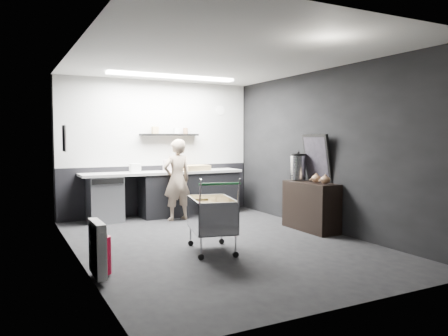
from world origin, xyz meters
TOP-DOWN VIEW (x-y plane):
  - floor at (0.00, 0.00)m, footprint 5.50×5.50m
  - ceiling at (0.00, 0.00)m, footprint 5.50×5.50m
  - wall_back at (0.00, 2.75)m, footprint 5.50×0.00m
  - wall_front at (0.00, -2.75)m, footprint 5.50×0.00m
  - wall_left at (-2.00, 0.00)m, footprint 0.00×5.50m
  - wall_right at (2.00, 0.00)m, footprint 0.00×5.50m
  - kitchen_wall_panel at (0.00, 2.73)m, footprint 3.95×0.02m
  - dado_panel at (0.00, 2.73)m, footprint 3.95×0.02m
  - floating_shelf at (0.20, 2.62)m, footprint 1.20×0.22m
  - wall_clock at (1.40, 2.72)m, footprint 0.20×0.03m
  - poster at (-1.98, 1.30)m, footprint 0.02×0.30m
  - poster_red_band at (-1.98, 1.30)m, footprint 0.02×0.22m
  - radiator at (-1.94, -0.90)m, footprint 0.10×0.50m
  - ceiling_strip at (0.00, 1.85)m, footprint 2.40×0.20m
  - prep_counter at (0.14, 2.42)m, footprint 3.20×0.61m
  - person at (0.10, 1.97)m, footprint 0.60×0.43m
  - shopping_cart at (-0.31, -0.40)m, footprint 0.73×1.02m
  - sideboard at (1.79, 0.11)m, footprint 0.46×1.08m
  - fire_extinguisher at (-1.85, -0.81)m, footprint 0.16×0.16m
  - cardboard_box at (0.64, 2.37)m, footprint 0.58×0.47m
  - pink_tub at (0.10, 2.42)m, footprint 0.22×0.22m
  - white_container at (-0.58, 2.37)m, footprint 0.19×0.15m

SIDE VIEW (x-z plane):
  - floor at x=0.00m, z-range 0.00..0.00m
  - fire_extinguisher at x=-1.85m, z-range -0.01..0.52m
  - radiator at x=-1.94m, z-range 0.05..0.65m
  - prep_counter at x=0.14m, z-range 0.01..0.91m
  - shopping_cart at x=-0.31m, z-range -0.02..0.97m
  - dado_panel at x=0.00m, z-range 0.00..1.00m
  - sideboard at x=1.79m, z-range -0.29..1.33m
  - person at x=0.10m, z-range 0.00..1.53m
  - cardboard_box at x=0.64m, z-range 0.90..1.01m
  - white_container at x=-0.58m, z-range 0.90..1.07m
  - pink_tub at x=0.10m, z-range 0.90..1.12m
  - wall_back at x=0.00m, z-range -1.40..4.10m
  - wall_front at x=0.00m, z-range -1.40..4.10m
  - wall_left at x=-2.00m, z-range -1.40..4.10m
  - wall_right at x=2.00m, z-range -1.40..4.10m
  - poster at x=-1.98m, z-range 1.35..1.75m
  - floating_shelf at x=0.20m, z-range 1.60..1.64m
  - poster_red_band at x=-1.98m, z-range 1.57..1.67m
  - kitchen_wall_panel at x=0.00m, z-range 1.00..2.70m
  - wall_clock at x=1.40m, z-range 2.05..2.25m
  - ceiling_strip at x=0.00m, z-range 2.65..2.69m
  - ceiling at x=0.00m, z-range 2.70..2.70m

